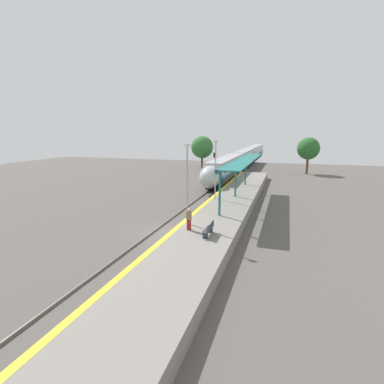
# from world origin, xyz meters

# --- Properties ---
(ground_plane) EXTENTS (120.00, 120.00, 0.00)m
(ground_plane) POSITION_xyz_m (0.00, 0.00, 0.00)
(ground_plane) COLOR #56514C
(rail_left) EXTENTS (0.08, 90.00, 0.15)m
(rail_left) POSITION_xyz_m (-0.72, 0.00, 0.07)
(rail_left) COLOR slate
(rail_left) RESTS_ON ground_plane
(rail_right) EXTENTS (0.08, 90.00, 0.15)m
(rail_right) POSITION_xyz_m (0.72, 0.00, 0.07)
(rail_right) COLOR slate
(rail_right) RESTS_ON ground_plane
(train) EXTENTS (2.79, 68.25, 3.96)m
(train) POSITION_xyz_m (0.00, 47.59, 2.27)
(train) COLOR black
(train) RESTS_ON ground_plane
(platform_right) EXTENTS (4.62, 64.00, 1.03)m
(platform_right) POSITION_xyz_m (3.87, 0.00, 0.51)
(platform_right) COLOR gray
(platform_right) RESTS_ON ground_plane
(platform_bench) EXTENTS (0.44, 1.76, 0.89)m
(platform_bench) POSITION_xyz_m (4.48, -2.49, 1.50)
(platform_bench) COLOR #2D333D
(platform_bench) RESTS_ON platform_right
(person_waiting) EXTENTS (0.36, 0.22, 1.60)m
(person_waiting) POSITION_xyz_m (2.77, -1.71, 1.85)
(person_waiting) COLOR maroon
(person_waiting) RESTS_ON platform_right
(railway_signal) EXTENTS (0.28, 0.28, 4.74)m
(railway_signal) POSITION_xyz_m (-1.94, 25.70, 2.87)
(railway_signal) COLOR #59595E
(railway_signal) RESTS_ON ground_plane
(lamppost_near) EXTENTS (0.36, 0.20, 6.17)m
(lamppost_near) POSITION_xyz_m (2.19, -0.33, 4.51)
(lamppost_near) COLOR #9E9EA3
(lamppost_near) RESTS_ON platform_right
(lamppost_mid) EXTENTS (0.36, 0.20, 6.17)m
(lamppost_mid) POSITION_xyz_m (2.19, 8.99, 4.51)
(lamppost_mid) COLOR #9E9EA3
(lamppost_mid) RESTS_ON platform_right
(station_canopy) EXTENTS (2.02, 19.06, 4.08)m
(station_canopy) POSITION_xyz_m (4.63, 10.73, 4.85)
(station_canopy) COLOR #1E6B66
(station_canopy) RESTS_ON platform_right
(background_tree_left) EXTENTS (4.98, 4.98, 7.15)m
(background_tree_left) POSITION_xyz_m (-9.18, 44.11, 4.65)
(background_tree_left) COLOR brown
(background_tree_left) RESTS_ON ground_plane
(background_tree_right) EXTENTS (4.21, 4.21, 7.01)m
(background_tree_right) POSITION_xyz_m (13.06, 40.19, 4.88)
(background_tree_right) COLOR brown
(background_tree_right) RESTS_ON ground_plane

